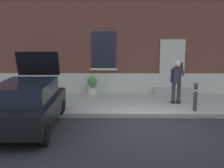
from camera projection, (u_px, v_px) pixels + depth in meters
ground_plane at (145, 126)px, 9.38m from camera, size 80.00×80.00×0.00m
sidewalk at (138, 103)px, 12.13m from camera, size 24.00×3.60×0.15m
curb_edge at (142, 116)px, 10.30m from camera, size 24.00×0.12×0.15m
building_facade at (136, 17)px, 13.96m from camera, size 24.00×1.52×7.50m
entrance_stoop at (172, 91)px, 13.58m from camera, size 1.74×0.64×0.32m
hatchback_car_black at (28, 104)px, 8.99m from camera, size 1.87×4.10×2.34m
bollard_near_person at (195, 96)px, 10.57m from camera, size 0.15×0.15×1.04m
person_on_phone at (177, 79)px, 11.62m from camera, size 0.51×0.50×1.75m
planter_olive at (36, 86)px, 13.12m from camera, size 0.44×0.44×0.86m
planter_cream at (92, 85)px, 13.42m from camera, size 0.44×0.44×0.86m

